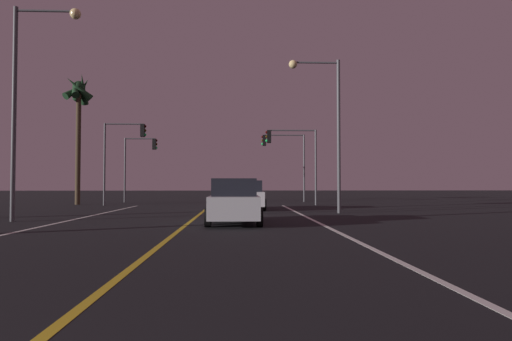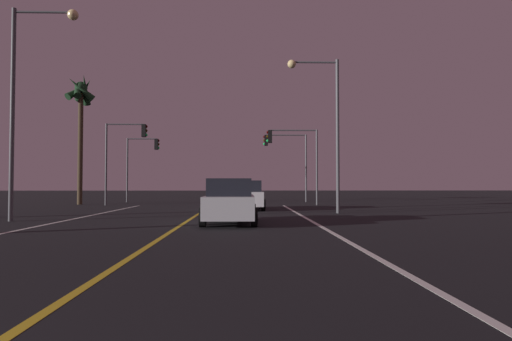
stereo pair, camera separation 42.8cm
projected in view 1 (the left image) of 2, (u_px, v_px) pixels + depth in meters
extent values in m
cube|color=silver|center=(346.00, 236.00, 12.48)|extent=(0.16, 35.73, 0.01)
cube|color=gold|center=(171.00, 237.00, 12.27)|extent=(0.16, 35.73, 0.01)
cylinder|color=black|center=(232.00, 203.00, 26.81)|extent=(0.22, 0.68, 0.68)
cylinder|color=black|center=(261.00, 203.00, 26.88)|extent=(0.22, 0.68, 0.68)
cylinder|color=black|center=(232.00, 205.00, 24.11)|extent=(0.22, 0.68, 0.68)
cylinder|color=black|center=(264.00, 205.00, 24.18)|extent=(0.22, 0.68, 0.68)
cube|color=silver|center=(247.00, 198.00, 25.51)|extent=(1.80, 4.30, 0.80)
cube|color=black|center=(247.00, 186.00, 25.28)|extent=(1.60, 2.10, 0.64)
cube|color=red|center=(237.00, 198.00, 23.39)|extent=(0.24, 0.08, 0.16)
cube|color=red|center=(259.00, 198.00, 23.44)|extent=(0.24, 0.08, 0.16)
cylinder|color=black|center=(213.00, 212.00, 17.82)|extent=(0.22, 0.68, 0.68)
cylinder|color=black|center=(256.00, 212.00, 17.90)|extent=(0.22, 0.68, 0.68)
cylinder|color=black|center=(208.00, 217.00, 15.13)|extent=(0.22, 0.68, 0.68)
cylinder|color=black|center=(260.00, 217.00, 15.20)|extent=(0.22, 0.68, 0.68)
cube|color=#B7BABF|center=(234.00, 206.00, 16.52)|extent=(1.80, 4.30, 0.80)
cube|color=black|center=(234.00, 187.00, 16.30)|extent=(1.60, 2.10, 0.64)
cube|color=red|center=(216.00, 206.00, 14.40)|extent=(0.24, 0.08, 0.16)
cube|color=red|center=(252.00, 206.00, 14.45)|extent=(0.24, 0.08, 0.16)
cylinder|color=#4C4C51|center=(316.00, 167.00, 31.00)|extent=(0.14, 0.14, 5.37)
cylinder|color=#4C4C51|center=(292.00, 130.00, 31.01)|extent=(3.34, 0.10, 0.10)
cube|color=black|center=(269.00, 137.00, 30.93)|extent=(0.28, 0.36, 0.90)
sphere|color=#3A0605|center=(267.00, 132.00, 30.93)|extent=(0.20, 0.20, 0.20)
sphere|color=#3C2706|center=(267.00, 137.00, 30.92)|extent=(0.20, 0.20, 0.20)
sphere|color=#19E059|center=(267.00, 141.00, 30.91)|extent=(0.20, 0.20, 0.20)
cylinder|color=#4C4C51|center=(104.00, 164.00, 30.39)|extent=(0.14, 0.14, 5.76)
cylinder|color=#4C4C51|center=(124.00, 124.00, 30.54)|extent=(2.63, 0.10, 0.10)
cube|color=black|center=(143.00, 130.00, 30.58)|extent=(0.28, 0.36, 0.90)
sphere|color=#3A0605|center=(145.00, 126.00, 30.59)|extent=(0.20, 0.20, 0.20)
sphere|color=#3C2706|center=(145.00, 130.00, 30.58)|extent=(0.20, 0.20, 0.20)
sphere|color=#19E059|center=(145.00, 135.00, 30.57)|extent=(0.20, 0.20, 0.20)
cylinder|color=#4C4C51|center=(304.00, 168.00, 36.50)|extent=(0.14, 0.14, 5.65)
cylinder|color=#4C4C51|center=(284.00, 135.00, 36.51)|extent=(3.34, 0.10, 0.10)
cube|color=black|center=(264.00, 140.00, 36.43)|extent=(0.28, 0.36, 0.90)
sphere|color=#3A0605|center=(262.00, 137.00, 36.43)|extent=(0.20, 0.20, 0.20)
sphere|color=#3C2706|center=(262.00, 140.00, 36.42)|extent=(0.20, 0.20, 0.20)
sphere|color=#19E059|center=(262.00, 144.00, 36.41)|extent=(0.20, 0.20, 0.20)
cylinder|color=#4C4C51|center=(125.00, 170.00, 35.88)|extent=(0.14, 0.14, 5.31)
cylinder|color=#4C4C51|center=(140.00, 139.00, 36.01)|extent=(2.39, 0.10, 0.10)
cube|color=black|center=(154.00, 144.00, 36.04)|extent=(0.28, 0.36, 0.90)
sphere|color=#3A0605|center=(156.00, 141.00, 36.06)|extent=(0.20, 0.20, 0.20)
sphere|color=#3C2706|center=(156.00, 144.00, 36.05)|extent=(0.20, 0.20, 0.20)
sphere|color=#19E059|center=(156.00, 148.00, 36.04)|extent=(0.20, 0.20, 0.20)
cylinder|color=#4C4C51|center=(14.00, 113.00, 17.46)|extent=(0.18, 0.18, 8.67)
cylinder|color=#4C4C51|center=(46.00, 11.00, 17.64)|extent=(2.38, 0.10, 0.10)
sphere|color=#F9D88C|center=(75.00, 14.00, 17.69)|extent=(0.44, 0.44, 0.44)
cylinder|color=#4C4C51|center=(339.00, 136.00, 22.48)|extent=(0.18, 0.18, 7.95)
cylinder|color=#4C4C51|center=(316.00, 63.00, 22.55)|extent=(2.36, 0.10, 0.10)
sphere|color=#F9D88C|center=(293.00, 64.00, 22.50)|extent=(0.44, 0.44, 0.44)
cylinder|color=#473826|center=(78.00, 147.00, 31.84)|extent=(0.36, 0.36, 8.37)
sphere|color=#19381E|center=(79.00, 87.00, 31.97)|extent=(0.90, 0.90, 0.90)
cone|color=#19381E|center=(83.00, 89.00, 32.02)|extent=(0.79, 1.74, 2.25)
cone|color=#19381E|center=(82.00, 90.00, 32.25)|extent=(1.67, 1.16, 1.82)
cone|color=#19381E|center=(76.00, 90.00, 32.13)|extent=(1.65, 2.06, 1.75)
cone|color=#19381E|center=(75.00, 89.00, 31.82)|extent=(1.26, 1.72, 1.59)
cone|color=#19381E|center=(79.00, 88.00, 31.69)|extent=(2.06, 1.20, 1.82)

